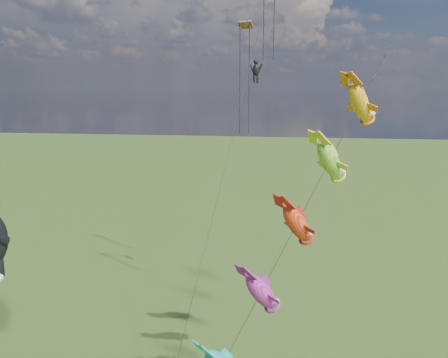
# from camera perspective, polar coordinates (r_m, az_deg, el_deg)

# --- Properties ---
(fish_windsock_rig) EXTENTS (10.30, 12.35, 18.72)m
(fish_windsock_rig) POSITION_cam_1_polar(r_m,az_deg,el_deg) (22.46, 8.28, -5.17)
(fish_windsock_rig) COLOR #4F3F28
(fish_windsock_rig) RESTS_ON ground
(parafoil_rig) EXTENTS (4.56, 17.21, 27.01)m
(parafoil_rig) POSITION_cam_1_polar(r_m,az_deg,el_deg) (35.56, 3.53, 13.97)
(parafoil_rig) COLOR #4F3F28
(parafoil_rig) RESTS_ON ground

